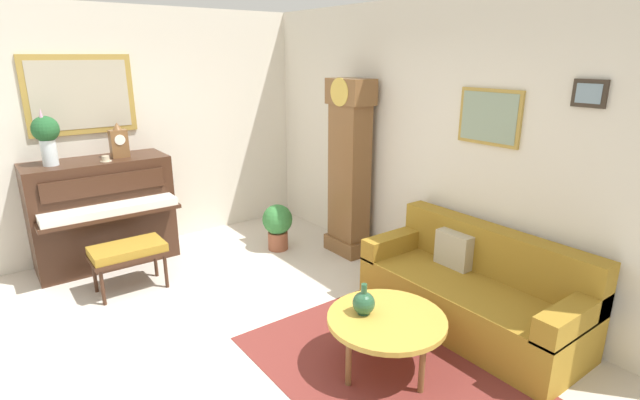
% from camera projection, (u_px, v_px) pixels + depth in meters
% --- Properties ---
extents(ground_plane, '(6.40, 6.00, 0.10)m').
position_uv_depth(ground_plane, '(215.00, 351.00, 3.89)').
color(ground_plane, beige).
extents(wall_left, '(0.13, 4.90, 2.80)m').
position_uv_depth(wall_left, '(110.00, 133.00, 5.45)').
color(wall_left, silver).
rests_on(wall_left, ground_plane).
extents(wall_back, '(5.30, 0.13, 2.80)m').
position_uv_depth(wall_back, '(426.00, 144.00, 4.82)').
color(wall_back, silver).
rests_on(wall_back, ground_plane).
extents(area_rug, '(2.10, 1.50, 0.01)m').
position_uv_depth(area_rug, '(384.00, 368.00, 3.59)').
color(area_rug, maroon).
rests_on(area_rug, ground_plane).
extents(piano, '(0.87, 1.44, 1.19)m').
position_uv_depth(piano, '(103.00, 212.00, 5.26)').
color(piano, '#3D2316').
rests_on(piano, ground_plane).
extents(piano_bench, '(0.42, 0.70, 0.48)m').
position_uv_depth(piano_bench, '(128.00, 252.00, 4.68)').
color(piano_bench, '#3D2316').
rests_on(piano_bench, ground_plane).
extents(grandfather_clock, '(0.52, 0.34, 2.03)m').
position_uv_depth(grandfather_clock, '(349.00, 173.00, 5.45)').
color(grandfather_clock, brown).
rests_on(grandfather_clock, ground_plane).
extents(couch, '(1.90, 0.80, 0.84)m').
position_uv_depth(couch, '(473.00, 291.00, 4.11)').
color(couch, olive).
rests_on(couch, ground_plane).
extents(coffee_table, '(0.88, 0.88, 0.42)m').
position_uv_depth(coffee_table, '(387.00, 321.00, 3.51)').
color(coffee_table, gold).
rests_on(coffee_table, ground_plane).
extents(mantel_clock, '(0.13, 0.18, 0.38)m').
position_uv_depth(mantel_clock, '(119.00, 142.00, 5.18)').
color(mantel_clock, brown).
rests_on(mantel_clock, piano).
extents(flower_vase, '(0.26, 0.26, 0.58)m').
position_uv_depth(flower_vase, '(46.00, 135.00, 4.75)').
color(flower_vase, silver).
rests_on(flower_vase, piano).
extents(teacup, '(0.12, 0.12, 0.06)m').
position_uv_depth(teacup, '(106.00, 159.00, 5.01)').
color(teacup, beige).
rests_on(teacup, piano).
extents(green_jug, '(0.17, 0.17, 0.24)m').
position_uv_depth(green_jug, '(364.00, 303.00, 3.53)').
color(green_jug, '#234C33').
rests_on(green_jug, coffee_table).
extents(potted_plant, '(0.36, 0.36, 0.56)m').
position_uv_depth(potted_plant, '(278.00, 224.00, 5.71)').
color(potted_plant, '#935138').
rests_on(potted_plant, ground_plane).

